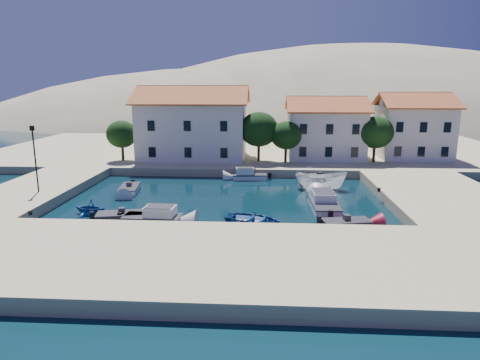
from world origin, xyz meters
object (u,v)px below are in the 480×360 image
building_mid (325,127)px  building_right (413,125)px  boat_east (321,189)px  building_left (193,122)px  lamppost (35,152)px  cabin_cruiser_east (324,203)px  cabin_cruiser_south (153,217)px  rowboat_south (253,223)px

building_mid → building_right: building_right is taller
boat_east → building_left: bearing=52.8°
building_left → lamppost: size_ratio=2.36×
lamppost → cabin_cruiser_east: (26.73, -0.59, -4.28)m
lamppost → cabin_cruiser_south: (12.41, -5.62, -4.28)m
building_right → cabin_cruiser_south: 40.43m
building_right → rowboat_south: bearing=-127.7°
building_mid → cabin_cruiser_south: 31.99m
building_mid → rowboat_south: (-9.02, -26.15, -5.22)m
boat_east → cabin_cruiser_south: bearing=132.4°
building_right → lamppost: building_right is taller
building_left → cabin_cruiser_south: (0.91, -25.62, -5.46)m
boat_east → building_right: bearing=-39.5°
cabin_cruiser_east → building_left: bearing=34.8°
lamppost → boat_east: lamppost is taller
cabin_cruiser_east → lamppost: bearing=87.1°
building_right → cabin_cruiser_east: bearing=-123.2°
cabin_cruiser_east → rowboat_south: bearing=124.4°
building_right → lamppost: bearing=-152.1°
rowboat_south → lamppost: bearing=93.0°
lamppost → boat_east: bearing=13.6°
building_mid → building_right: bearing=4.8°
building_mid → building_right: 12.04m
building_left → boat_east: size_ratio=2.73×
boat_east → cabin_cruiser_east: bearing=178.5°
building_mid → lamppost: size_ratio=1.69×
building_mid → boat_east: 15.48m
lamppost → boat_east: (27.31, 6.59, -4.75)m
cabin_cruiser_east → boat_east: bearing=-6.3°
building_mid → building_right: (12.00, 1.00, 0.25)m
building_left → lamppost: (-11.50, -20.00, -1.18)m
building_mid → boat_east: (-2.19, -14.41, -5.22)m
cabin_cruiser_south → lamppost: bearing=158.9°
building_right → rowboat_south: (-21.02, -27.15, -5.47)m
cabin_cruiser_south → boat_east: cabin_cruiser_south is taller
building_left → rowboat_south: bearing=-70.3°
cabin_cruiser_east → boat_east: cabin_cruiser_east is taller
building_left → boat_east: building_left is taller
lamppost → boat_east: size_ratio=1.16×
building_left → cabin_cruiser_east: 26.19m
lamppost → rowboat_south: lamppost is taller
building_left → cabin_cruiser_south: bearing=-88.0°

